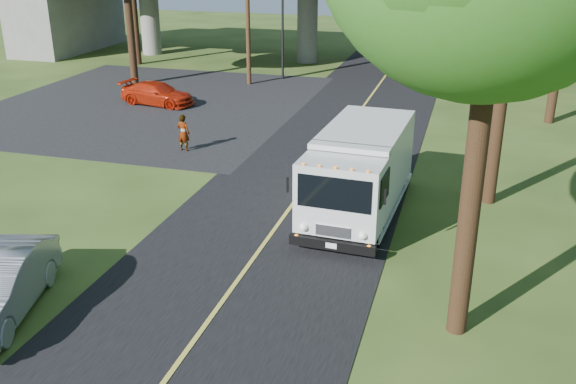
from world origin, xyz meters
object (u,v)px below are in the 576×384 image
at_px(traffic_signal, 283,26).
at_px(pedestrian, 183,133).
at_px(utility_pole, 247,5).
at_px(red_sedan, 157,94).
at_px(step_van, 360,170).

xyz_separation_m(traffic_signal, pedestrian, (0.15, -14.80, -2.43)).
distance_m(utility_pole, red_sedan, 7.81).
bearing_deg(traffic_signal, utility_pole, -126.87).
distance_m(utility_pole, step_van, 19.96).
distance_m(step_van, red_sedan, 16.91).
bearing_deg(utility_pole, red_sedan, -116.33).
xyz_separation_m(utility_pole, pedestrian, (1.65, -12.80, -3.83)).
bearing_deg(traffic_signal, red_sedan, -119.19).
bearing_deg(pedestrian, utility_pole, -75.25).
relative_size(traffic_signal, pedestrian, 3.38).
distance_m(utility_pole, pedestrian, 13.46).
height_order(utility_pole, red_sedan, utility_pole).
distance_m(traffic_signal, utility_pole, 2.86).
xyz_separation_m(utility_pole, step_van, (9.70, -17.16, -3.10)).
relative_size(red_sedan, pedestrian, 2.61).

